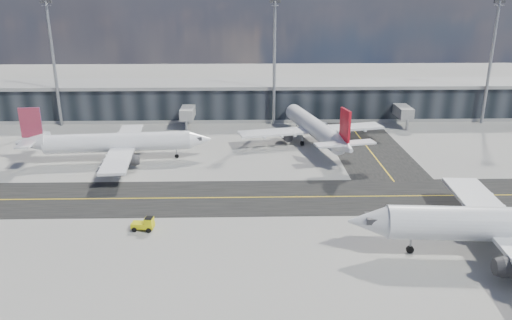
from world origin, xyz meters
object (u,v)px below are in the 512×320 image
(airliner_redtail, at_px, (315,128))
(baggage_tug, at_px, (145,224))
(service_van, at_px, (324,126))
(airliner_af, at_px, (115,143))

(airliner_redtail, xyz_separation_m, baggage_tug, (-27.66, -38.28, -2.63))
(airliner_redtail, relative_size, service_van, 6.62)
(airliner_af, distance_m, service_van, 47.25)
(airliner_af, relative_size, baggage_tug, 11.49)
(airliner_af, bearing_deg, baggage_tug, 14.82)
(service_van, bearing_deg, airliner_redtail, -122.59)
(baggage_tug, bearing_deg, airliner_redtail, 151.43)
(baggage_tug, height_order, service_van, baggage_tug)
(airliner_redtail, distance_m, service_van, 12.66)
(airliner_redtail, height_order, baggage_tug, airliner_redtail)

